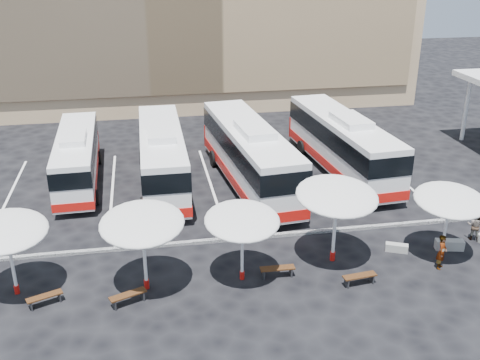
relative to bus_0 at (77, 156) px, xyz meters
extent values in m
plane|color=black|center=(8.03, -9.56, -1.73)|extent=(120.00, 120.00, 0.00)
cylinder|color=white|center=(28.03, 3.44, 0.67)|extent=(0.30, 0.30, 4.80)
cube|color=black|center=(8.03, -9.06, -1.66)|extent=(34.00, 0.25, 0.15)
cube|color=white|center=(-3.97, -1.56, -1.73)|extent=(0.15, 12.00, 0.01)
cube|color=white|center=(2.03, -1.56, -1.73)|extent=(0.15, 12.00, 0.01)
cube|color=white|center=(8.03, -1.56, -1.73)|extent=(0.15, 12.00, 0.01)
cube|color=white|center=(14.03, -1.56, -1.73)|extent=(0.15, 12.00, 0.01)
cube|color=white|center=(20.03, -1.56, -1.73)|extent=(0.15, 12.00, 0.01)
cube|color=white|center=(0.00, -0.01, -0.01)|extent=(2.51, 10.63, 2.64)
cube|color=black|center=(0.00, -0.01, 0.51)|extent=(2.56, 10.68, 0.97)
cube|color=red|center=(0.00, -0.01, -0.98)|extent=(2.56, 10.68, 0.48)
cube|color=red|center=(-0.15, 5.27, -0.68)|extent=(2.26, 0.24, 1.23)
cube|color=white|center=(0.03, -0.89, 1.48)|extent=(1.49, 2.68, 0.35)
cylinder|color=black|center=(-1.19, 3.04, -1.29)|extent=(0.33, 0.89, 0.88)
cylinder|color=black|center=(1.01, 3.10, -1.29)|extent=(0.33, 0.89, 0.88)
cylinder|color=black|center=(-1.00, -3.57, -1.29)|extent=(0.33, 0.89, 0.88)
cylinder|color=black|center=(1.20, -3.50, -1.29)|extent=(0.33, 0.89, 0.88)
cube|color=white|center=(5.15, -1.25, 0.21)|extent=(2.55, 11.96, 2.99)
cube|color=black|center=(5.15, -1.25, 0.81)|extent=(2.61, 12.02, 1.09)
cube|color=red|center=(5.15, -1.25, -0.89)|extent=(2.61, 12.02, 0.55)
cube|color=red|center=(5.18, 4.72, -0.54)|extent=(2.55, 0.21, 1.39)
cube|color=white|center=(5.15, -2.25, 1.90)|extent=(1.61, 2.99, 0.40)
cylinder|color=black|center=(3.93, 2.24, -1.23)|extent=(0.35, 1.00, 1.00)
cylinder|color=black|center=(6.41, 2.23, -1.23)|extent=(0.35, 1.00, 1.00)
cylinder|color=black|center=(3.89, -5.23, -1.23)|extent=(0.35, 1.00, 1.00)
cylinder|color=black|center=(6.38, -5.24, -1.23)|extent=(0.35, 1.00, 1.00)
cube|color=white|center=(10.36, -2.34, 0.37)|extent=(3.92, 13.12, 3.23)
cube|color=black|center=(10.36, -2.34, 1.01)|extent=(4.00, 13.19, 1.18)
cube|color=red|center=(10.36, -2.34, -0.82)|extent=(4.00, 13.19, 0.59)
cube|color=red|center=(9.74, 4.09, -0.44)|extent=(2.76, 0.48, 1.51)
cube|color=white|center=(10.46, -3.41, 2.20)|extent=(2.03, 3.38, 0.43)
cylinder|color=black|center=(8.66, 1.28, -1.19)|extent=(0.48, 1.11, 1.08)
cylinder|color=black|center=(11.33, 1.54, -1.19)|extent=(0.48, 1.11, 1.08)
cylinder|color=black|center=(9.43, -6.76, -1.19)|extent=(0.48, 1.11, 1.08)
cylinder|color=black|center=(12.11, -6.50, -1.19)|extent=(0.48, 1.11, 1.08)
cube|color=white|center=(16.67, -1.15, 0.30)|extent=(3.60, 12.66, 3.12)
cube|color=black|center=(16.67, -1.15, 0.92)|extent=(3.67, 12.73, 1.15)
cube|color=red|center=(16.67, -1.15, -0.85)|extent=(3.67, 12.73, 0.57)
cube|color=red|center=(16.17, 5.08, -0.48)|extent=(2.67, 0.42, 1.46)
cube|color=white|center=(16.76, -2.19, 2.07)|extent=(1.91, 3.25, 0.42)
cylinder|color=black|center=(15.08, 2.38, -1.21)|extent=(0.45, 1.07, 1.04)
cylinder|color=black|center=(17.68, 2.59, -1.21)|extent=(0.45, 1.07, 1.04)
cylinder|color=black|center=(15.71, -5.40, -1.21)|extent=(0.45, 1.07, 1.04)
cylinder|color=black|center=(18.31, -5.20, -1.21)|extent=(0.45, 1.07, 1.04)
cylinder|color=white|center=(-1.63, -12.03, -0.25)|extent=(0.18, 0.18, 2.97)
cylinder|color=red|center=(-1.63, -12.03, -1.53)|extent=(0.28, 0.28, 0.40)
ellipsoid|color=silver|center=(-1.63, -12.03, 1.28)|extent=(4.29, 4.32, 1.02)
cylinder|color=white|center=(3.83, -12.62, -0.17)|extent=(0.16, 0.16, 3.12)
cylinder|color=red|center=(3.83, -12.62, -1.52)|extent=(0.25, 0.25, 0.42)
ellipsoid|color=silver|center=(3.83, -12.62, 1.44)|extent=(3.89, 3.93, 1.07)
cylinder|color=white|center=(8.04, -12.63, -0.29)|extent=(0.13, 0.13, 2.88)
cylinder|color=red|center=(8.04, -12.63, -1.54)|extent=(0.21, 0.21, 0.38)
ellipsoid|color=silver|center=(8.04, -12.63, 1.19)|extent=(3.28, 3.32, 0.99)
cylinder|color=white|center=(12.53, -11.79, -0.08)|extent=(0.16, 0.16, 3.30)
cylinder|color=red|center=(12.53, -11.79, -1.51)|extent=(0.26, 0.26, 0.44)
ellipsoid|color=silver|center=(12.53, -11.79, 1.62)|extent=(3.97, 4.01, 1.13)
cylinder|color=white|center=(17.80, -12.33, -0.28)|extent=(0.16, 0.16, 2.90)
cylinder|color=red|center=(17.80, -12.33, -1.54)|extent=(0.25, 0.25, 0.39)
ellipsoid|color=silver|center=(17.80, -12.33, 1.21)|extent=(3.88, 3.92, 0.99)
cube|color=#331B0B|center=(-0.33, -13.11, -1.32)|extent=(1.49, 0.91, 0.06)
cube|color=black|center=(-0.86, -13.33, -1.54)|extent=(0.19, 0.36, 0.39)
cube|color=black|center=(0.21, -12.89, -1.54)|extent=(0.19, 0.36, 0.39)
cube|color=#331B0B|center=(3.06, -13.64, -1.29)|extent=(1.59, 0.97, 0.06)
cube|color=black|center=(2.49, -13.88, -1.52)|extent=(0.21, 0.39, 0.41)
cube|color=black|center=(3.64, -13.41, -1.52)|extent=(0.21, 0.39, 0.41)
cube|color=#331B0B|center=(9.62, -12.74, -1.28)|extent=(1.57, 0.45, 0.06)
cube|color=black|center=(9.00, -12.72, -1.52)|extent=(0.07, 0.40, 0.42)
cube|color=black|center=(10.25, -12.75, -1.52)|extent=(0.07, 0.40, 0.42)
cube|color=#331B0B|center=(13.02, -13.96, -1.30)|extent=(1.55, 0.58, 0.06)
cube|color=black|center=(12.41, -14.03, -1.53)|extent=(0.10, 0.39, 0.40)
cube|color=black|center=(13.62, -13.89, -1.53)|extent=(0.10, 0.39, 0.40)
cube|color=gray|center=(15.86, -11.56, -1.53)|extent=(1.11, 0.76, 0.40)
cube|color=gray|center=(18.48, -11.83, -1.48)|extent=(1.40, 0.74, 0.50)
imported|color=black|center=(17.18, -13.33, -0.89)|extent=(0.70, 0.72, 1.67)
imported|color=black|center=(20.21, -11.12, -0.96)|extent=(0.96, 0.94, 1.55)
camera|label=1|loc=(4.18, -33.63, 12.05)|focal=42.00mm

